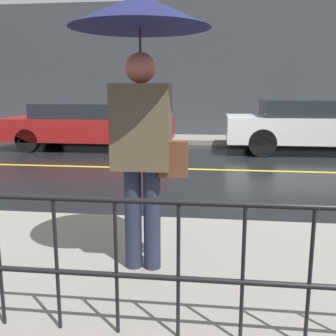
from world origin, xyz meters
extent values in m
plane|color=black|center=(0.00, 0.00, 0.00)|extent=(80.00, 80.00, 0.00)
cube|color=gray|center=(0.00, -5.01, 0.07)|extent=(28.00, 2.59, 0.15)
cube|color=gray|center=(0.00, 4.52, 0.07)|extent=(28.00, 1.61, 0.15)
cube|color=gold|center=(0.00, 0.00, 0.00)|extent=(25.20, 0.12, 0.01)
cube|color=#383D42|center=(0.00, 5.48, 2.28)|extent=(28.00, 0.30, 4.57)
cylinder|color=black|center=(0.00, -6.05, 1.03)|extent=(12.00, 0.04, 0.04)
cylinder|color=black|center=(0.00, -6.05, 0.54)|extent=(12.00, 0.04, 0.04)
cylinder|color=black|center=(-0.77, -6.05, 0.59)|extent=(0.02, 0.02, 0.88)
cylinder|color=black|center=(-0.39, -6.05, 0.59)|extent=(0.02, 0.02, 0.88)
cylinder|color=black|center=(0.00, -6.05, 0.59)|extent=(0.02, 0.02, 0.88)
cylinder|color=black|center=(0.39, -6.05, 0.59)|extent=(0.02, 0.02, 0.88)
cylinder|color=black|center=(0.77, -6.05, 0.59)|extent=(0.02, 0.02, 0.88)
cylinder|color=#23283D|center=(-0.48, -5.10, 0.59)|extent=(0.15, 0.15, 0.88)
cylinder|color=#23283D|center=(-0.32, -5.10, 0.59)|extent=(0.15, 0.15, 0.88)
cube|color=brown|center=(-0.40, -5.10, 1.38)|extent=(0.48, 0.29, 0.70)
sphere|color=#BF6651|center=(-0.40, -5.10, 1.85)|extent=(0.24, 0.24, 0.24)
cylinder|color=#262628|center=(-0.40, -5.10, 1.76)|extent=(0.02, 0.02, 0.77)
cone|color=#191E4C|center=(-0.40, -5.10, 2.28)|extent=(1.11, 1.11, 0.25)
cube|color=brown|center=(-0.14, -5.10, 1.12)|extent=(0.24, 0.12, 0.30)
cube|color=maroon|center=(-3.42, 2.66, 0.58)|extent=(4.75, 1.90, 0.63)
cube|color=#1E2328|center=(-3.61, 2.66, 1.10)|extent=(2.47, 1.75, 0.40)
cylinder|color=black|center=(-1.95, 3.50, 0.32)|extent=(0.64, 0.22, 0.64)
cylinder|color=black|center=(-1.95, 1.82, 0.32)|extent=(0.64, 0.22, 0.64)
cylinder|color=black|center=(-4.89, 3.50, 0.32)|extent=(0.64, 0.22, 0.64)
cylinder|color=black|center=(-4.89, 1.82, 0.32)|extent=(0.64, 0.22, 0.64)
cube|color=silver|center=(2.82, 2.66, 0.64)|extent=(4.66, 1.87, 0.68)
cube|color=#1E2328|center=(2.63, 2.66, 1.20)|extent=(2.42, 1.72, 0.44)
cylinder|color=black|center=(1.38, 3.48, 0.35)|extent=(0.71, 0.22, 0.71)
cylinder|color=black|center=(1.38, 1.84, 0.35)|extent=(0.71, 0.22, 0.71)
camera|label=1|loc=(0.21, -8.26, 1.68)|focal=42.00mm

